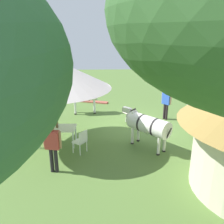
{
  "coord_description": "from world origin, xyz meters",
  "views": [
    {
      "loc": [
        1.59,
        10.51,
        4.42
      ],
      "look_at": [
        1.21,
        0.57,
        1.0
      ],
      "focal_mm": 38.15,
      "sensor_mm": 36.0,
      "label": 1
    }
  ],
  "objects_px": {
    "striped_lounge_chair": "(133,118)",
    "patio_chair_west_end": "(81,140)",
    "patio_dining_table": "(57,129)",
    "zebra_by_umbrella": "(148,125)",
    "patio_chair_east_end": "(35,126)",
    "zebra_nearest_camera": "(205,112)",
    "standing_watcher": "(166,101)",
    "shade_umbrella": "(53,74)",
    "zebra_toward_hut": "(85,95)",
    "guest_beside_umbrella": "(52,144)"
  },
  "relations": [
    {
      "from": "striped_lounge_chair",
      "to": "zebra_nearest_camera",
      "type": "bearing_deg",
      "value": 34.0
    },
    {
      "from": "zebra_by_umbrella",
      "to": "patio_chair_west_end",
      "type": "bearing_deg",
      "value": 146.55
    },
    {
      "from": "patio_chair_west_end",
      "to": "zebra_nearest_camera",
      "type": "height_order",
      "value": "zebra_nearest_camera"
    },
    {
      "from": "standing_watcher",
      "to": "zebra_nearest_camera",
      "type": "height_order",
      "value": "standing_watcher"
    },
    {
      "from": "striped_lounge_chair",
      "to": "patio_chair_east_end",
      "type": "bearing_deg",
      "value": -101.87
    },
    {
      "from": "patio_chair_east_end",
      "to": "zebra_by_umbrella",
      "type": "relative_size",
      "value": 0.47
    },
    {
      "from": "striped_lounge_chair",
      "to": "zebra_toward_hut",
      "type": "distance_m",
      "value": 3.02
    },
    {
      "from": "striped_lounge_chair",
      "to": "patio_chair_west_end",
      "type": "bearing_deg",
      "value": -69.02
    },
    {
      "from": "guest_beside_umbrella",
      "to": "standing_watcher",
      "type": "height_order",
      "value": "guest_beside_umbrella"
    },
    {
      "from": "shade_umbrella",
      "to": "patio_dining_table",
      "type": "height_order",
      "value": "shade_umbrella"
    },
    {
      "from": "patio_chair_east_end",
      "to": "zebra_toward_hut",
      "type": "height_order",
      "value": "zebra_toward_hut"
    },
    {
      "from": "guest_beside_umbrella",
      "to": "zebra_toward_hut",
      "type": "distance_m",
      "value": 5.93
    },
    {
      "from": "patio_dining_table",
      "to": "patio_chair_east_end",
      "type": "bearing_deg",
      "value": -33.12
    },
    {
      "from": "shade_umbrella",
      "to": "patio_chair_east_end",
      "type": "xyz_separation_m",
      "value": [
        1.06,
        -0.69,
        -2.38
      ]
    },
    {
      "from": "patio_chair_east_end",
      "to": "zebra_by_umbrella",
      "type": "xyz_separation_m",
      "value": [
        -4.63,
        1.08,
        0.43
      ]
    },
    {
      "from": "patio_chair_east_end",
      "to": "zebra_nearest_camera",
      "type": "distance_m",
      "value": 7.45
    },
    {
      "from": "shade_umbrella",
      "to": "standing_watcher",
      "type": "distance_m",
      "value": 6.08
    },
    {
      "from": "standing_watcher",
      "to": "zebra_by_umbrella",
      "type": "xyz_separation_m",
      "value": [
        1.53,
        3.1,
        -0.04
      ]
    },
    {
      "from": "shade_umbrella",
      "to": "patio_dining_table",
      "type": "relative_size",
      "value": 2.92
    },
    {
      "from": "striped_lounge_chair",
      "to": "standing_watcher",
      "type": "bearing_deg",
      "value": 71.2
    },
    {
      "from": "patio_dining_table",
      "to": "zebra_by_umbrella",
      "type": "xyz_separation_m",
      "value": [
        -3.56,
        0.39,
        0.3
      ]
    },
    {
      "from": "shade_umbrella",
      "to": "zebra_toward_hut",
      "type": "height_order",
      "value": "shade_umbrella"
    },
    {
      "from": "standing_watcher",
      "to": "striped_lounge_chair",
      "type": "distance_m",
      "value": 1.96
    },
    {
      "from": "patio_chair_west_end",
      "to": "guest_beside_umbrella",
      "type": "distance_m",
      "value": 1.56
    },
    {
      "from": "zebra_nearest_camera",
      "to": "shade_umbrella",
      "type": "bearing_deg",
      "value": -76.99
    },
    {
      "from": "guest_beside_umbrella",
      "to": "zebra_toward_hut",
      "type": "xyz_separation_m",
      "value": [
        -0.65,
        -5.89,
        -0.0
      ]
    },
    {
      "from": "shade_umbrella",
      "to": "zebra_nearest_camera",
      "type": "height_order",
      "value": "shade_umbrella"
    },
    {
      "from": "standing_watcher",
      "to": "zebra_by_umbrella",
      "type": "distance_m",
      "value": 3.46
    },
    {
      "from": "guest_beside_umbrella",
      "to": "zebra_by_umbrella",
      "type": "bearing_deg",
      "value": 35.46
    },
    {
      "from": "patio_dining_table",
      "to": "patio_chair_west_end",
      "type": "height_order",
      "value": "patio_chair_west_end"
    },
    {
      "from": "zebra_nearest_camera",
      "to": "zebra_by_umbrella",
      "type": "height_order",
      "value": "zebra_nearest_camera"
    },
    {
      "from": "patio_dining_table",
      "to": "standing_watcher",
      "type": "distance_m",
      "value": 5.78
    },
    {
      "from": "zebra_by_umbrella",
      "to": "zebra_toward_hut",
      "type": "distance_m",
      "value": 5.04
    },
    {
      "from": "shade_umbrella",
      "to": "striped_lounge_chair",
      "type": "height_order",
      "value": "shade_umbrella"
    },
    {
      "from": "patio_dining_table",
      "to": "patio_chair_east_end",
      "type": "height_order",
      "value": "patio_chair_east_end"
    },
    {
      "from": "patio_chair_east_end",
      "to": "zebra_toward_hut",
      "type": "distance_m",
      "value": 3.77
    },
    {
      "from": "shade_umbrella",
      "to": "patio_chair_east_end",
      "type": "height_order",
      "value": "shade_umbrella"
    },
    {
      "from": "patio_chair_east_end",
      "to": "striped_lounge_chair",
      "type": "relative_size",
      "value": 0.92
    },
    {
      "from": "zebra_toward_hut",
      "to": "patio_dining_table",
      "type": "bearing_deg",
      "value": -18.74
    },
    {
      "from": "standing_watcher",
      "to": "striped_lounge_chair",
      "type": "xyz_separation_m",
      "value": [
        1.77,
        0.41,
        -0.75
      ]
    },
    {
      "from": "patio_chair_east_end",
      "to": "zebra_toward_hut",
      "type": "xyz_separation_m",
      "value": [
        -1.94,
        -3.19,
        0.5
      ]
    },
    {
      "from": "zebra_toward_hut",
      "to": "patio_chair_east_end",
      "type": "bearing_deg",
      "value": -37.34
    },
    {
      "from": "guest_beside_umbrella",
      "to": "zebra_by_umbrella",
      "type": "xyz_separation_m",
      "value": [
        -3.33,
        -1.62,
        -0.07
      ]
    },
    {
      "from": "zebra_nearest_camera",
      "to": "guest_beside_umbrella",
      "type": "bearing_deg",
      "value": -59.7
    },
    {
      "from": "zebra_toward_hut",
      "to": "standing_watcher",
      "type": "bearing_deg",
      "value": 68.51
    },
    {
      "from": "patio_chair_west_end",
      "to": "zebra_toward_hut",
      "type": "relative_size",
      "value": 0.43
    },
    {
      "from": "striped_lounge_chair",
      "to": "shade_umbrella",
      "type": "bearing_deg",
      "value": -87.32
    },
    {
      "from": "patio_chair_east_end",
      "to": "zebra_toward_hut",
      "type": "relative_size",
      "value": 0.43
    },
    {
      "from": "striped_lounge_chair",
      "to": "zebra_toward_hut",
      "type": "bearing_deg",
      "value": -154.78
    },
    {
      "from": "patio_dining_table",
      "to": "striped_lounge_chair",
      "type": "relative_size",
      "value": 1.54
    }
  ]
}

